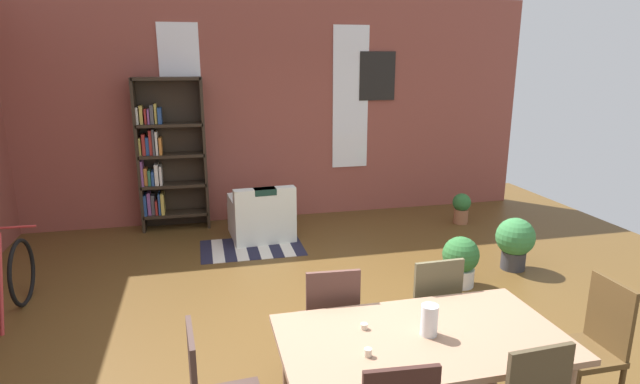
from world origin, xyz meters
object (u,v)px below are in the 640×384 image
object	(u,v)px
dining_chair_far_left	(330,321)
bookshelf_tall	(167,156)
dining_chair_far_right	(430,309)
bicycle_second	(2,293)
potted_plant_window	(461,207)
dining_chair_head_right	(592,343)
vase_on_table	(429,320)
potted_plant_by_shelf	(460,260)
dining_table	(421,348)
potted_plant_corner	(515,241)
armchair_white	(261,217)

from	to	relation	value
dining_chair_far_left	bookshelf_tall	world-z (taller)	bookshelf_tall
bookshelf_tall	dining_chair_far_right	bearing A→B (deg)	-62.83
bicycle_second	potted_plant_window	distance (m)	5.78
potted_plant_window	dining_chair_far_right	bearing A→B (deg)	-122.07
dining_chair_far_right	bicycle_second	bearing A→B (deg)	156.79
bicycle_second	dining_chair_head_right	bearing A→B (deg)	-26.89
dining_chair_far_right	bicycle_second	world-z (taller)	dining_chair_far_right
dining_chair_far_left	dining_chair_far_right	bearing A→B (deg)	-0.01
bookshelf_tall	bicycle_second	xyz separation A→B (m)	(-1.33, -2.60, -0.71)
vase_on_table	dining_chair_head_right	bearing A→B (deg)	-0.02
dining_chair_far_right	potted_plant_by_shelf	size ratio (longest dim) A/B	1.76
potted_plant_by_shelf	dining_chair_far_left	bearing A→B (deg)	-142.87
bicycle_second	potted_plant_by_shelf	bearing A→B (deg)	-1.52
dining_chair_head_right	bicycle_second	world-z (taller)	dining_chair_head_right
dining_table	dining_chair_far_left	world-z (taller)	dining_chair_far_left
dining_table	potted_plant_by_shelf	xyz separation A→B (m)	(1.39, 2.04, -0.37)
potted_plant_corner	dining_table	bearing A→B (deg)	-133.83
dining_table	potted_plant_by_shelf	distance (m)	2.50
armchair_white	dining_table	bearing A→B (deg)	-83.21
dining_table	armchair_white	bearing A→B (deg)	96.79
dining_table	dining_chair_far_left	size ratio (longest dim) A/B	1.82
dining_chair_far_left	dining_chair_far_right	size ratio (longest dim) A/B	1.00
bookshelf_tall	armchair_white	size ratio (longest dim) A/B	2.47
dining_chair_far_right	dining_chair_head_right	size ratio (longest dim) A/B	1.00
potted_plant_by_shelf	potted_plant_window	xyz separation A→B (m)	(1.06, 1.94, -0.04)
potted_plant_corner	dining_chair_head_right	bearing A→B (deg)	-112.90
dining_chair_head_right	bookshelf_tall	distance (m)	5.62
vase_on_table	dining_chair_head_right	size ratio (longest dim) A/B	0.20
vase_on_table	potted_plant_by_shelf	size ratio (longest dim) A/B	0.36
dining_chair_far_right	potted_plant_window	xyz separation A→B (m)	(2.06, 3.29, -0.26)
dining_chair_far_left	potted_plant_window	size ratio (longest dim) A/B	2.11
dining_table	dining_chair_head_right	size ratio (longest dim) A/B	1.82
dining_chair_far_left	potted_plant_by_shelf	bearing A→B (deg)	37.13
potted_plant_window	dining_table	bearing A→B (deg)	-121.59
dining_table	armchair_white	distance (m)	4.10
vase_on_table	potted_plant_window	distance (m)	4.70
dining_table	dining_chair_far_right	world-z (taller)	dining_chair_far_right
vase_on_table	dining_chair_far_left	bearing A→B (deg)	122.03
potted_plant_window	vase_on_table	bearing A→B (deg)	-121.15
potted_plant_window	dining_chair_far_left	bearing A→B (deg)	-130.84
bookshelf_tall	potted_plant_by_shelf	xyz separation A→B (m)	(3.09, -2.72, -0.76)
vase_on_table	potted_plant_by_shelf	bearing A→B (deg)	56.64
dining_chair_head_right	potted_plant_window	distance (m)	4.18
dining_chair_head_right	potted_plant_by_shelf	bearing A→B (deg)	85.73
dining_table	potted_plant_window	xyz separation A→B (m)	(2.45, 3.99, -0.41)
dining_chair_far_right	dining_chair_head_right	world-z (taller)	same
bicycle_second	potted_plant_corner	distance (m)	5.24
dining_table	bookshelf_tall	world-z (taller)	bookshelf_tall
dining_chair_head_right	bookshelf_tall	world-z (taller)	bookshelf_tall
bookshelf_tall	potted_plant_corner	xyz separation A→B (m)	(3.91, -2.46, -0.70)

